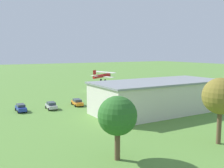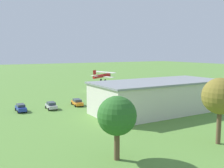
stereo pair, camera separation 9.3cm
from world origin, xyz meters
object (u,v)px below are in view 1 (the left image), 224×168
at_px(car_blue, 21,108).
at_px(person_at_fence_line, 110,96).
at_px(car_grey, 163,94).
at_px(hangar, 159,96).
at_px(tree_behind_hangar_left, 117,116).
at_px(biplane, 102,75).
at_px(car_orange, 77,102).
at_px(person_beside_truck, 118,97).
at_px(car_silver, 51,106).
at_px(person_walking_on_apron, 93,102).
at_px(person_by_parked_cars, 145,94).
at_px(tree_by_windsock, 221,96).

height_order(car_blue, person_at_fence_line, person_at_fence_line).
height_order(car_grey, car_blue, car_blue).
distance_m(hangar, person_at_fence_line, 17.86).
bearing_deg(tree_behind_hangar_left, hangar, -139.48).
bearing_deg(car_blue, biplane, -154.27).
distance_m(car_orange, person_at_fence_line, 11.06).
bearing_deg(person_beside_truck, biplane, -95.42).
distance_m(hangar, car_silver, 23.85).
bearing_deg(person_beside_truck, person_walking_on_apron, 18.86).
distance_m(car_silver, person_at_fence_line, 17.72).
relative_size(car_grey, person_beside_truck, 2.70).
bearing_deg(car_blue, person_at_fence_line, -172.47).
bearing_deg(car_orange, car_grey, 179.10).
xyz_separation_m(biplane, person_beside_truck, (1.05, 11.09, -4.79)).
height_order(biplane, tree_behind_hangar_left, tree_behind_hangar_left).
distance_m(person_walking_on_apron, person_beside_truck, 9.44).
bearing_deg(tree_behind_hangar_left, person_walking_on_apron, -110.05).
xyz_separation_m(car_silver, person_walking_on_apron, (-9.90, 0.64, -0.03)).
xyz_separation_m(car_grey, car_blue, (38.92, -0.22, 0.05)).
relative_size(person_walking_on_apron, tree_behind_hangar_left, 0.21).
distance_m(biplane, tree_behind_hangar_left, 49.56).
xyz_separation_m(hangar, person_walking_on_apron, (9.54, -12.95, -2.52)).
xyz_separation_m(person_walking_on_apron, person_beside_truck, (-8.93, -3.05, 0.05)).
distance_m(hangar, car_orange, 19.61).
bearing_deg(person_beside_truck, car_grey, 172.54).
distance_m(car_grey, car_blue, 38.93).
bearing_deg(person_at_fence_line, biplane, -105.31).
xyz_separation_m(person_by_parked_cars, person_walking_on_apron, (17.74, 3.27, 0.06)).
bearing_deg(car_orange, biplane, -136.76).
height_order(person_at_fence_line, tree_by_windsock, tree_by_windsock).
bearing_deg(car_silver, hangar, 145.05).
relative_size(person_by_parked_cars, person_walking_on_apron, 0.94).
relative_size(car_orange, car_blue, 1.11).
xyz_separation_m(person_beside_truck, tree_behind_hangar_left, (20.12, 33.72, 4.46)).
xyz_separation_m(hangar, biplane, (-0.44, -27.09, 2.32)).
bearing_deg(car_silver, biplane, -145.82).
bearing_deg(person_at_fence_line, person_beside_truck, 134.98).
distance_m(biplane, car_orange, 18.85).
bearing_deg(person_beside_truck, car_blue, 3.56).
height_order(hangar, person_beside_truck, hangar).
bearing_deg(biplane, car_grey, 134.49).
height_order(hangar, car_orange, hangar).
relative_size(hangar, person_at_fence_line, 16.48).
relative_size(car_grey, person_walking_on_apron, 2.85).
bearing_deg(person_walking_on_apron, person_at_fence_line, -147.99).
height_order(car_orange, person_by_parked_cars, car_orange).
relative_size(hangar, car_silver, 7.16).
bearing_deg(tree_behind_hangar_left, biplane, -115.29).
height_order(hangar, person_by_parked_cars, hangar).
bearing_deg(tree_behind_hangar_left, person_beside_truck, -120.83).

